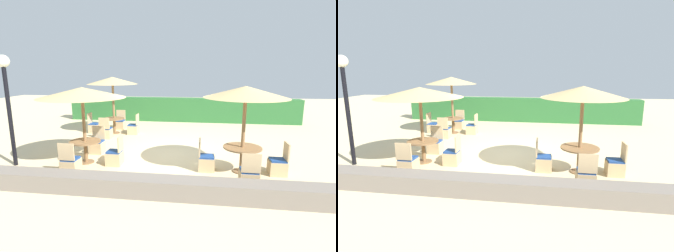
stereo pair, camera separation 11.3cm
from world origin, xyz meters
The scene contains 20 objects.
ground_plane centered at (0.00, 0.00, 0.00)m, with size 40.00×40.00×0.00m, color beige.
hedge_row centered at (0.00, 6.24, 0.67)m, with size 13.00×0.70×1.34m, color #2D6B33.
stone_border centered at (0.00, -3.03, 0.22)m, with size 10.00×0.56×0.44m, color slate.
lamp_post centered at (-4.47, -1.62, 2.35)m, with size 0.36×0.36×3.32m.
parasol_front_right centered at (2.39, -1.24, 2.29)m, with size 2.32×2.32×2.47m.
round_table_front_right centered at (2.39, -1.24, 0.59)m, with size 1.08×1.08×0.75m.
patio_chair_front_right_west centered at (1.38, -1.24, 0.26)m, with size 0.46×0.46×0.93m.
patio_chair_front_right_east centered at (3.38, -1.29, 0.26)m, with size 0.46×0.46×0.93m.
patio_chair_front_right_south centered at (2.44, -2.23, 0.26)m, with size 0.46×0.46×0.93m.
parasol_front_left centered at (-2.40, -1.10, 2.22)m, with size 2.64×2.64×2.39m.
round_table_front_left centered at (-2.40, -1.10, 0.54)m, with size 0.97×0.97×0.71m.
patio_chair_front_left_east centered at (-1.42, -1.15, 0.26)m, with size 0.46×0.46×0.93m.
patio_chair_front_left_north centered at (-2.44, -0.10, 0.26)m, with size 0.46×0.46×0.93m.
patio_chair_front_left_south centered at (-2.44, -2.00, 0.26)m, with size 0.46×0.46×0.93m.
parasol_back_left centered at (-2.83, 2.86, 2.41)m, with size 2.27×2.27×2.59m.
round_table_back_left centered at (-2.83, 2.86, 0.54)m, with size 0.95×0.95×0.71m.
patio_chair_back_left_north centered at (-2.86, 3.76, 0.26)m, with size 0.46×0.46×0.93m.
patio_chair_back_left_east centered at (-1.91, 2.82, 0.26)m, with size 0.46×0.46×0.93m.
patio_chair_back_left_south centered at (-2.88, 1.92, 0.26)m, with size 0.46×0.46×0.93m.
patio_chair_back_left_west centered at (-3.82, 2.84, 0.26)m, with size 0.46×0.46×0.93m.
Camera 1 is at (1.27, -8.61, 2.89)m, focal length 28.00 mm.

